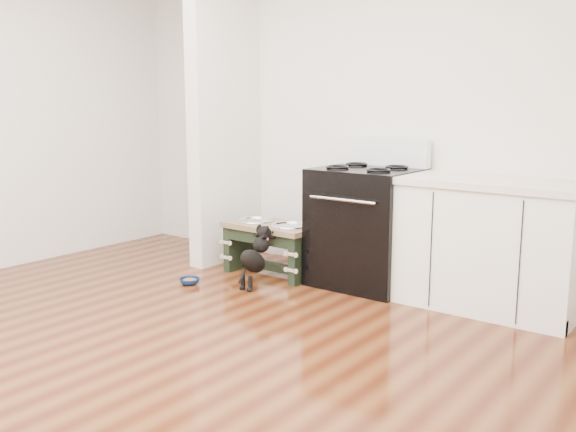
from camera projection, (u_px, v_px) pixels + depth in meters
name	position (u px, v px, depth m)	size (l,w,h in m)	color
ground	(126.00, 364.00, 3.55)	(5.00, 5.00, 0.00)	#411A0B
room_shell	(111.00, 64.00, 3.26)	(5.00, 5.00, 5.00)	silver
partition_wall	(225.00, 110.00, 5.65)	(0.15, 0.80, 2.70)	silver
oven_range	(366.00, 225.00, 5.00)	(0.76, 0.69, 1.14)	black
cabinet_run	(490.00, 245.00, 4.43)	(1.24, 0.64, 0.91)	white
dog_feeder	(271.00, 238.00, 5.32)	(0.78, 0.42, 0.45)	black
puppy	(256.00, 254.00, 4.96)	(0.14, 0.40, 0.48)	black
floor_bowl	(190.00, 281.00, 5.07)	(0.19, 0.19, 0.05)	#0B1F4F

